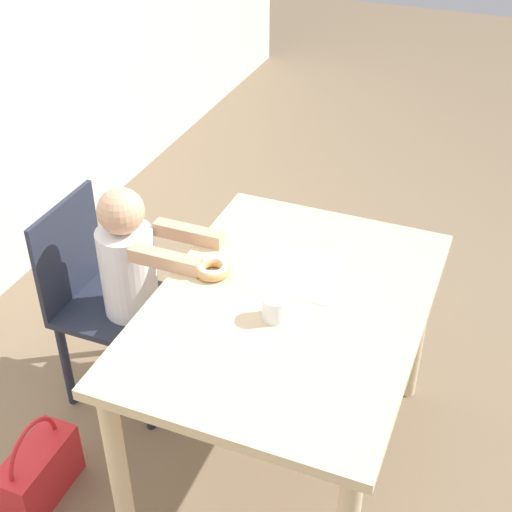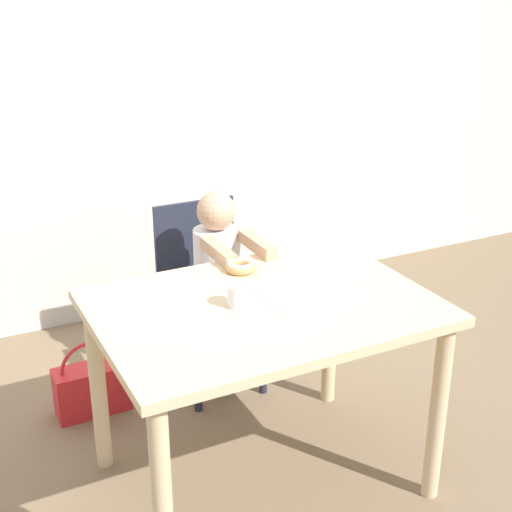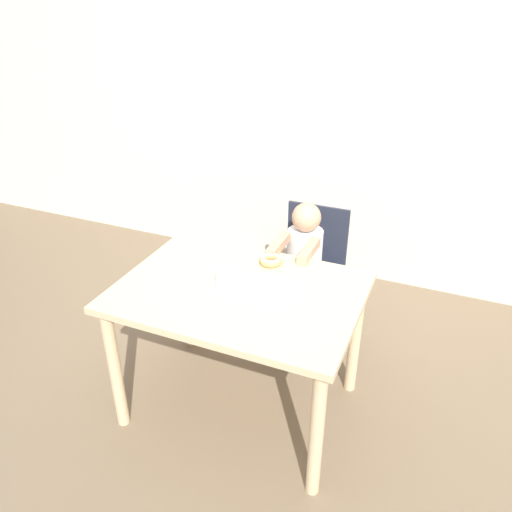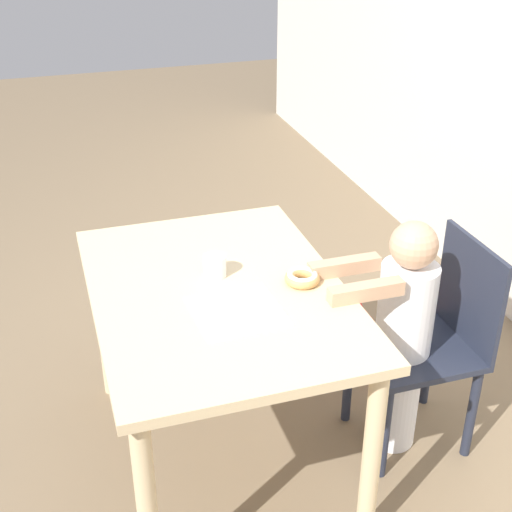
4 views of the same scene
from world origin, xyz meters
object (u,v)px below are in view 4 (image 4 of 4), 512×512
at_px(handbag, 350,331).
at_px(child_figure, 401,335).
at_px(cup, 215,266).
at_px(chair, 430,343).
at_px(donut, 302,277).

bearing_deg(handbag, child_figure, -8.28).
bearing_deg(child_figure, cup, -107.68).
xyz_separation_m(chair, child_figure, (-0.00, -0.12, 0.06)).
relative_size(chair, cup, 10.55).
relative_size(child_figure, handbag, 2.75).
relative_size(donut, cup, 1.52).
height_order(child_figure, handbag, child_figure).
height_order(child_figure, cup, child_figure).
xyz_separation_m(handbag, cup, (0.37, -0.71, 0.65)).
relative_size(chair, child_figure, 0.88).
xyz_separation_m(child_figure, donut, (-0.07, -0.36, 0.27)).
xyz_separation_m(chair, donut, (-0.07, -0.48, 0.33)).
bearing_deg(chair, cup, -104.93).
relative_size(handbag, cup, 4.35).
bearing_deg(chair, donut, -97.74).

